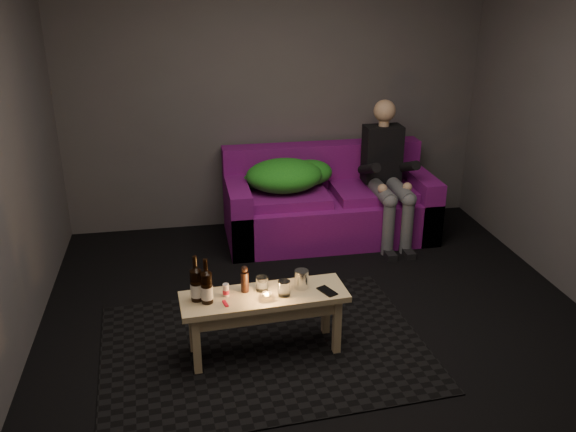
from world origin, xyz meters
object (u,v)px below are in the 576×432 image
beer_bottle_b (207,287)px  steel_cup (301,279)px  person (387,170)px  beer_bottle_a (196,284)px  sofa (328,205)px  coffee_table (264,305)px

beer_bottle_b → steel_cup: (0.62, 0.08, -0.05)m
person → steel_cup: 1.99m
beer_bottle_b → steel_cup: size_ratio=2.39×
person → beer_bottle_a: (-1.81, -1.66, -0.11)m
sofa → beer_bottle_b: (-1.24, -1.86, 0.25)m
steel_cup → person: bearing=55.2°
coffee_table → beer_bottle_a: bearing=179.6°
sofa → person: person is taller
beer_bottle_a → steel_cup: 0.68m
beer_bottle_b → coffee_table: bearing=5.8°
sofa → beer_bottle_a: size_ratio=6.30×
sofa → steel_cup: 1.90m
person → sofa: bearing=162.8°
sofa → steel_cup: size_ratio=15.34×
sofa → beer_bottle_b: bearing=-123.7°
beer_bottle_b → steel_cup: beer_bottle_b is taller
person → beer_bottle_b: bearing=-135.8°
coffee_table → steel_cup: 0.29m
sofa → beer_bottle_b: size_ratio=6.41×
coffee_table → beer_bottle_a: 0.47m
person → beer_bottle_b: size_ratio=4.28×
beer_bottle_a → beer_bottle_b: beer_bottle_a is taller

